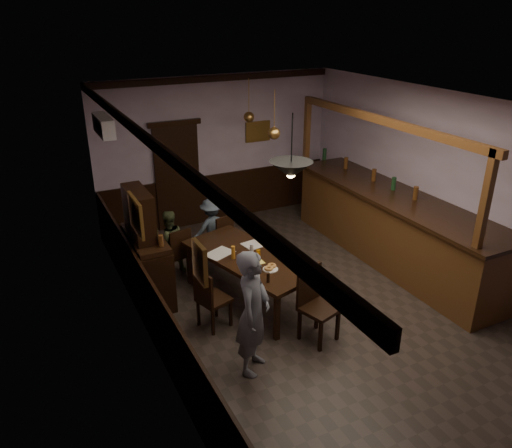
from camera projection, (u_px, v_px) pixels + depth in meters
room at (328, 218)px, 6.89m from camera, size 5.01×8.01×3.01m
dining_table at (250, 259)px, 7.52m from camera, size 1.55×2.39×0.75m
chair_far_left at (178, 251)px, 8.18m from camera, size 0.47×0.47×0.90m
chair_far_right at (221, 236)px, 8.74m from camera, size 0.49×0.49×0.89m
chair_near at (315, 301)px, 6.66m from camera, size 0.56×0.56×1.04m
chair_side at (210, 297)px, 6.88m from camera, size 0.50×0.50×0.92m
person_standing at (253, 313)px, 5.97m from camera, size 0.69×0.70×1.63m
person_seated_left at (169, 242)px, 8.35m from camera, size 0.56×0.44×1.12m
person_seated_right at (212, 228)px, 8.90m from camera, size 0.75×0.48×1.11m
newspaper_left at (219, 253)px, 7.55m from camera, size 0.50×0.44×0.01m
newspaper_right at (256, 244)px, 7.85m from camera, size 0.46×0.37×0.01m
napkin at (259, 262)px, 7.29m from camera, size 0.18×0.18×0.00m
saucer at (289, 260)px, 7.34m from camera, size 0.15×0.15×0.01m
coffee_cup at (287, 259)px, 7.28m from camera, size 0.10×0.10×0.07m
pastry_plate at (270, 269)px, 7.08m from camera, size 0.22×0.22×0.01m
pastry_ring_a at (269, 268)px, 7.05m from camera, size 0.13×0.13×0.04m
pastry_ring_b at (272, 266)px, 7.12m from camera, size 0.13×0.13×0.04m
soda_can at (258, 253)px, 7.42m from camera, size 0.07×0.07×0.12m
beer_glass at (233, 252)px, 7.36m from camera, size 0.06×0.06×0.20m
water_glass at (252, 249)px, 7.54m from camera, size 0.06×0.06×0.15m
pepper_mill at (268, 278)px, 6.74m from camera, size 0.04×0.04×0.14m
sideboard at (146, 255)px, 7.60m from camera, size 0.48×1.33×1.76m
bar_counter at (393, 226)px, 8.74m from camera, size 1.08×4.64×2.60m
door_back at (178, 178)px, 9.94m from camera, size 0.90×0.06×2.10m
ac_unit at (104, 126)px, 7.91m from camera, size 0.20×0.85×0.30m
picture_left_small at (200, 263)px, 4.31m from camera, size 0.04×0.28×0.36m
picture_left_large at (136, 215)px, 6.46m from camera, size 0.04×0.62×0.48m
picture_back at (258, 131)px, 10.38m from camera, size 0.55×0.04×0.42m
pendant_iron at (291, 170)px, 6.33m from camera, size 0.56×0.56×0.83m
pendant_brass_mid at (274, 133)px, 8.07m from camera, size 0.20×0.20×0.81m
pendant_brass_far at (249, 117)px, 9.27m from camera, size 0.20×0.20×0.81m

